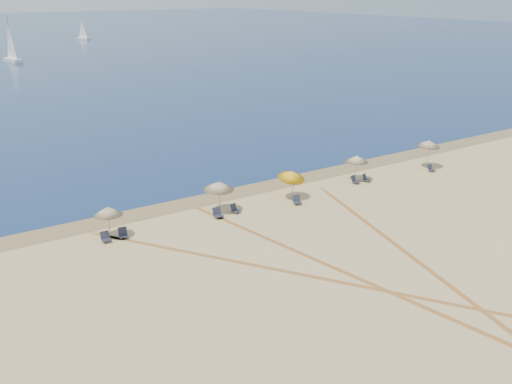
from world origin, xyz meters
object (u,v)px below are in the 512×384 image
chair_8 (431,168)px  sailboat_1 (83,32)px  chair_2 (123,233)px  umbrella_1 (108,211)px  umbrella_4 (357,159)px  chair_3 (218,213)px  sailboat_2 (11,48)px  chair_5 (297,200)px  chair_7 (366,178)px  chair_4 (235,209)px  chair_6 (355,180)px  chair_1 (105,237)px  umbrella_5 (429,143)px  umbrella_2 (219,186)px  umbrella_3 (292,175)px

chair_8 → sailboat_1: bearing=81.5°
chair_2 → umbrella_1: bearing=154.0°
umbrella_4 → chair_2: bearing=-178.8°
chair_3 → sailboat_2: bearing=90.3°
chair_5 → sailboat_2: (2.71, 108.18, 2.76)m
umbrella_4 → chair_7: umbrella_4 is taller
chair_4 → chair_6: 12.01m
sailboat_2 → chair_1: bearing=-108.4°
chair_1 → chair_2: size_ratio=0.87×
chair_4 → chair_7: bearing=-20.3°
chair_4 → chair_8: bearing=-23.5°
chair_6 → chair_7: bearing=-25.9°
umbrella_5 → chair_1: (-30.39, 0.51, -2.00)m
umbrella_2 → umbrella_3: umbrella_3 is taller
chair_1 → chair_8: bearing=-1.0°
chair_5 → sailboat_1: bearing=98.3°
umbrella_2 → sailboat_1: 163.53m
sailboat_2 → chair_3: bearing=-104.1°
chair_4 → chair_8: (20.06, -1.21, -0.01)m
sailboat_1 → chair_2: bearing=-128.4°
chair_5 → chair_2: bearing=-165.0°
umbrella_1 → chair_3: size_ratio=2.91×
umbrella_2 → chair_4: bearing=-44.7°
umbrella_4 → sailboat_2: bearing=92.7°
sailboat_2 → chair_5: bearing=-100.6°
chair_1 → sailboat_1: size_ratio=0.09×
umbrella_3 → chair_5: size_ratio=3.01×
umbrella_4 → chair_3: 14.33m
umbrella_2 → sailboat_2: size_ratio=0.24×
chair_2 → chair_8: chair_2 is taller
chair_4 → umbrella_4: bearing=-16.9°
umbrella_4 → chair_8: 7.80m
umbrella_4 → umbrella_5: (8.00, -0.92, 0.38)m
chair_1 → sailboat_2: (17.33, 106.77, 2.77)m
sailboat_1 → sailboat_2: sailboat_2 is taller
umbrella_1 → chair_3: bearing=-6.9°
chair_6 → umbrella_1: bearing=160.8°
chair_7 → sailboat_2: bearing=70.9°
umbrella_4 → chair_2: size_ratio=2.89×
chair_7 → sailboat_1: size_ratio=0.11×
chair_8 → chair_5: bearing=178.4°
umbrella_3 → chair_2: (-13.80, 0.17, -1.66)m
chair_6 → sailboat_1: 161.46m
umbrella_5 → umbrella_4: bearing=173.5°
umbrella_3 → sailboat_2: size_ratio=0.25×
umbrella_2 → chair_1: size_ratio=3.52×
umbrella_1 → chair_1: bearing=-134.6°
umbrella_3 → chair_3: size_ratio=3.27×
chair_1 → sailboat_2: sailboat_2 is taller
umbrella_4 → chair_3: umbrella_4 is taller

